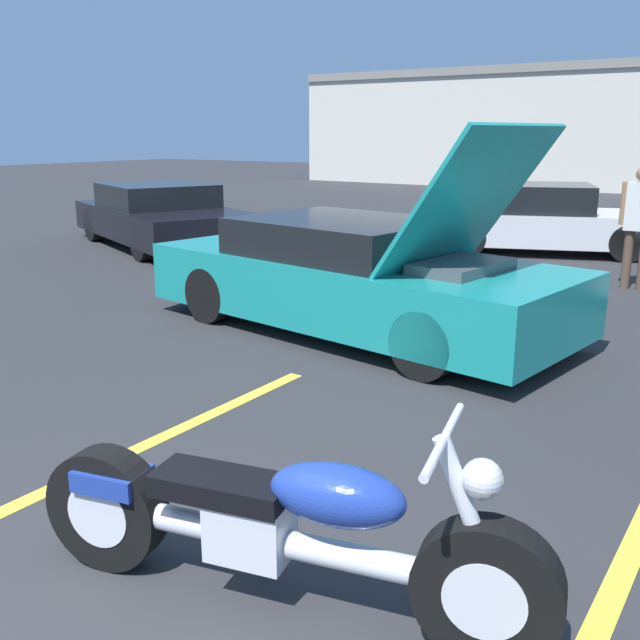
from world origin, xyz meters
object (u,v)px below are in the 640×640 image
Objects in this scene: motorcycle at (279,528)px; parked_car_left_row at (161,216)px; show_car_hood_open at (357,276)px; spectator_by_show_car at (640,217)px; parked_car_mid_left_row at (541,220)px.

motorcycle is 10.76m from parked_car_left_row.
motorcycle is 0.50× the size of show_car_hood_open.
motorcycle is at bearing -55.07° from show_car_hood_open.
parked_car_left_row is 8.09m from spectator_by_show_car.
spectator_by_show_car reaches higher than parked_car_mid_left_row.
parked_car_left_row is at bearing 161.62° from show_car_hood_open.
spectator_by_show_car reaches higher than parked_car_left_row.
parked_car_mid_left_row is at bearing 98.02° from show_car_hood_open.
motorcycle is 0.50× the size of parked_car_left_row.
motorcycle is 4.59m from show_car_hood_open.
show_car_hood_open is (-2.08, 4.09, 0.21)m from motorcycle.
show_car_hood_open is at bearing -3.84° from parked_car_left_row.
spectator_by_show_car is (-0.07, 7.93, 0.58)m from motorcycle.
show_car_hood_open is at bearing -117.62° from spectator_by_show_car.
show_car_hood_open is 1.08× the size of parked_car_mid_left_row.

